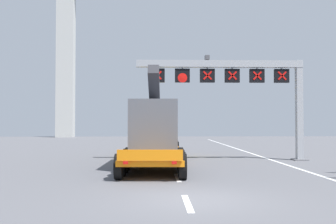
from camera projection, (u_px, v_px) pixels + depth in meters
name	position (u px, v px, depth m)	size (l,w,h in m)	color
ground	(195.00, 200.00, 12.28)	(112.00, 112.00, 0.00)	#5B5B60
lane_markings	(169.00, 156.00, 28.06)	(0.20, 46.20, 0.01)	silver
edge_line_right	(275.00, 161.00, 24.46)	(0.20, 63.00, 0.01)	silver
overhead_lane_gantry	(239.00, 79.00, 25.20)	(10.90, 0.90, 6.70)	#9EA0A5
heavy_haul_truck_orange	(156.00, 129.00, 24.02)	(3.38, 14.13, 5.30)	orange
bridge_pylon_distant	(66.00, 13.00, 65.17)	(9.00, 2.00, 40.21)	#B7B7B2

